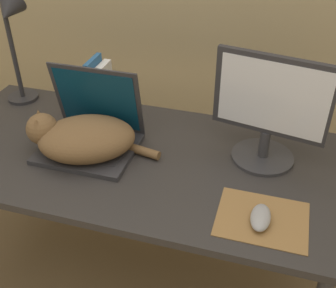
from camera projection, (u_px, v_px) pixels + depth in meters
desk at (131, 170)px, 1.56m from camera, size 1.49×0.71×0.74m
laptop at (91, 133)px, 1.54m from camera, size 0.34×0.28×0.29m
cat at (82, 138)px, 1.48m from camera, size 0.47×0.36×0.16m
external_monitor at (270, 110)px, 1.39m from camera, size 0.39×0.22×0.39m
mousepad at (262, 219)px, 1.25m from camera, size 0.27×0.22×0.00m
computer_mouse at (261, 217)px, 1.23m from camera, size 0.06×0.11×0.03m
book_row at (96, 88)px, 1.73m from camera, size 0.09×0.16×0.23m
desk_lamp at (11, 31)px, 1.65m from camera, size 0.17×0.17×0.48m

